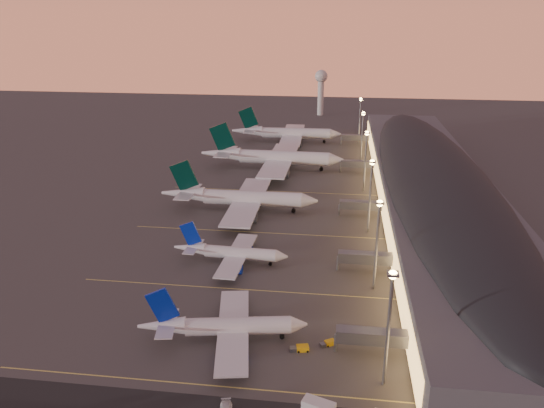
# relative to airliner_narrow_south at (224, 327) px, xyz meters

# --- Properties ---
(ground) EXTENTS (700.00, 700.00, 0.00)m
(ground) POSITION_rel_airliner_narrow_south_xyz_m (-0.35, 29.00, -3.60)
(ground) COLOR #423F3C
(airliner_narrow_south) EXTENTS (38.95, 35.19, 13.93)m
(airliner_narrow_south) POSITION_rel_airliner_narrow_south_xyz_m (0.00, 0.00, 0.00)
(airliner_narrow_south) COLOR silver
(airliner_narrow_south) RESTS_ON ground
(airliner_narrow_north) EXTENTS (35.29, 31.51, 12.62)m
(airliner_narrow_north) POSITION_rel_airliner_narrow_south_xyz_m (-6.58, 39.95, -0.34)
(airliner_narrow_north) COLOR silver
(airliner_narrow_north) RESTS_ON ground
(airliner_wide_near) EXTENTS (60.24, 54.60, 19.35)m
(airliner_wide_near) POSITION_rel_airliner_narrow_south_xyz_m (-12.41, 84.63, 1.38)
(airliner_wide_near) COLOR silver
(airliner_wide_near) RESTS_ON ground
(airliner_wide_mid) EXTENTS (69.15, 62.82, 22.17)m
(airliner_wide_mid) POSITION_rel_airliner_narrow_south_xyz_m (-7.37, 142.80, 2.11)
(airliner_wide_mid) COLOR silver
(airliner_wide_mid) RESTS_ON ground
(airliner_wide_far) EXTENTS (63.67, 57.85, 20.41)m
(airliner_wide_far) POSITION_rel_airliner_narrow_south_xyz_m (-6.20, 199.67, 1.65)
(airliner_wide_far) COLOR silver
(airliner_wide_far) RESTS_ON ground
(terminal_building) EXTENTS (56.35, 255.00, 17.46)m
(terminal_building) POSITION_rel_airliner_narrow_south_xyz_m (61.49, 101.47, 5.18)
(terminal_building) COLOR #4F4F54
(terminal_building) RESTS_ON ground
(light_masts) EXTENTS (2.20, 217.20, 25.90)m
(light_masts) POSITION_rel_airliner_narrow_south_xyz_m (35.65, 94.00, 13.95)
(light_masts) COLOR slate
(light_masts) RESTS_ON ground
(radar_tower) EXTENTS (9.00, 9.00, 32.50)m
(radar_tower) POSITION_rel_airliner_narrow_south_xyz_m (9.65, 289.00, 18.27)
(radar_tower) COLOR silver
(radar_tower) RESTS_ON ground
(lane_markings) EXTENTS (90.00, 180.36, 0.00)m
(lane_markings) POSITION_rel_airliner_narrow_south_xyz_m (-0.35, 69.00, -3.59)
(lane_markings) COLOR #D8C659
(lane_markings) RESTS_ON ground
(baggage_tug_a) EXTENTS (4.43, 2.52, 1.24)m
(baggage_tug_a) POSITION_rel_airliner_narrow_south_xyz_m (17.86, -1.83, -3.03)
(baggage_tug_a) COLOR #EAAE0F
(baggage_tug_a) RESTS_ON ground
(baggage_tug_b) EXTENTS (3.76, 2.99, 1.06)m
(baggage_tug_b) POSITION_rel_airliner_narrow_south_xyz_m (24.02, 1.09, -3.12)
(baggage_tug_b) COLOR #EAAE0F
(baggage_tug_b) RESTS_ON ground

